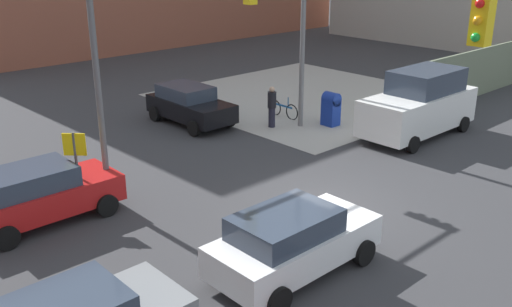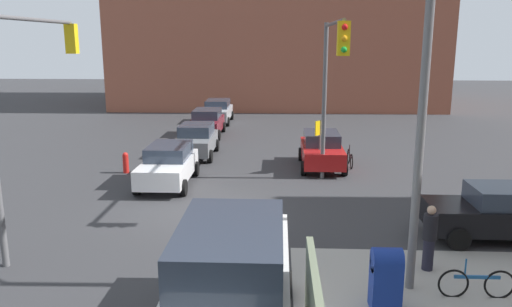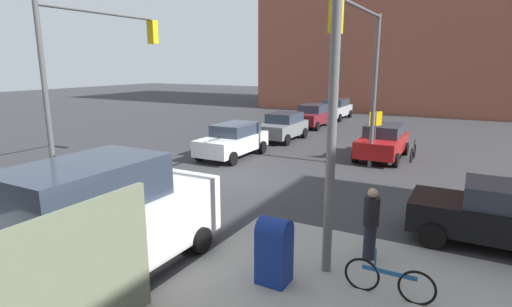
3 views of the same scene
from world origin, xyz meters
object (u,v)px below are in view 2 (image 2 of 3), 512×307
object	(u,v)px
fire_hydrant	(126,162)
coupe_maroon	(207,122)
pedestrian_crossing	(429,237)
street_lamp_corner	(407,91)
traffic_signal_se_corner	(30,82)
bicycle_at_crosswalk	(350,159)
sedan_silver	(217,111)
van_white_delivery	(233,286)
bicycle_leaning_on_fence	(476,284)
hatchback_black	(501,212)
traffic_signal_nw_corner	(331,72)
coupe_red	(322,150)
sedan_white	(168,164)
coupe_gray	(196,140)
mailbox_blue	(386,277)

from	to	relation	value
fire_hydrant	coupe_maroon	world-z (taller)	coupe_maroon
coupe_maroon	pedestrian_crossing	bearing A→B (deg)	24.57
street_lamp_corner	traffic_signal_se_corner	bearing A→B (deg)	-105.31
bicycle_at_crosswalk	sedan_silver	bearing A→B (deg)	-147.79
bicycle_at_crosswalk	coupe_maroon	bearing A→B (deg)	-132.86
traffic_signal_se_corner	van_white_delivery	xyz separation A→B (m)	(5.46, 6.30, -3.37)
pedestrian_crossing	bicycle_leaning_on_fence	size ratio (longest dim) A/B	0.99
hatchback_black	bicycle_at_crosswalk	bearing A→B (deg)	-159.85
traffic_signal_nw_corner	coupe_maroon	bearing A→B (deg)	-151.92
fire_hydrant	coupe_red	size ratio (longest dim) A/B	0.23
hatchback_black	bicycle_at_crosswalk	size ratio (longest dim) A/B	2.36
fire_hydrant	sedan_white	distance (m)	2.90
traffic_signal_se_corner	coupe_maroon	size ratio (longest dim) A/B	1.60
coupe_red	bicycle_leaning_on_fence	size ratio (longest dim) A/B	2.34
coupe_gray	sedan_silver	bearing A→B (deg)	-178.81
traffic_signal_nw_corner	coupe_gray	bearing A→B (deg)	-135.87
traffic_signal_se_corner	sedan_silver	distance (m)	22.03
traffic_signal_nw_corner	hatchback_black	bearing A→B (deg)	48.65
van_white_delivery	bicycle_leaning_on_fence	world-z (taller)	van_white_delivery
hatchback_black	sedan_white	world-z (taller)	same
hatchback_black	sedan_white	xyz separation A→B (m)	(-5.28, -11.11, 0.00)
coupe_maroon	traffic_signal_se_corner	bearing A→B (deg)	-9.10
traffic_signal_se_corner	bicycle_at_crosswalk	world-z (taller)	traffic_signal_se_corner
mailbox_blue	sedan_white	xyz separation A→B (m)	(-9.49, -6.89, 0.08)
traffic_signal_nw_corner	coupe_red	bearing A→B (deg)	178.37
bicycle_leaning_on_fence	fire_hydrant	bearing A→B (deg)	-132.93
traffic_signal_se_corner	hatchback_black	distance (m)	14.25
traffic_signal_se_corner	coupe_red	xyz separation A→B (m)	(-8.76, 9.12, -3.80)
traffic_signal_nw_corner	mailbox_blue	world-z (taller)	traffic_signal_nw_corner
traffic_signal_se_corner	bicycle_at_crosswalk	size ratio (longest dim) A/B	3.71
coupe_maroon	bicycle_at_crosswalk	distance (m)	10.75
coupe_gray	van_white_delivery	world-z (taller)	van_white_delivery
mailbox_blue	pedestrian_crossing	xyz separation A→B (m)	(-2.00, 1.50, 0.14)
coupe_maroon	sedan_silver	xyz separation A→B (m)	(-5.12, 0.04, 0.00)
traffic_signal_nw_corner	bicycle_leaning_on_fence	distance (m)	9.28
street_lamp_corner	hatchback_black	distance (m)	6.18
traffic_signal_se_corner	sedan_white	xyz separation A→B (m)	(-5.59, 2.61, -3.80)
coupe_gray	traffic_signal_se_corner	bearing A→B (deg)	-15.06
coupe_maroon	bicycle_leaning_on_fence	world-z (taller)	coupe_maroon
sedan_silver	van_white_delivery	distance (m)	27.24
mailbox_blue	fire_hydrant	world-z (taller)	mailbox_blue
fire_hydrant	van_white_delivery	bearing A→B (deg)	25.18
mailbox_blue	fire_hydrant	distance (m)	14.50
sedan_silver	sedan_white	bearing A→B (deg)	-0.21
sedan_white	van_white_delivery	bearing A→B (deg)	18.44
traffic_signal_nw_corner	coupe_gray	world-z (taller)	traffic_signal_nw_corner
coupe_red	sedan_silver	bearing A→B (deg)	-153.21
coupe_red	sedan_white	xyz separation A→B (m)	(3.17, -6.51, 0.00)
sedan_silver	pedestrian_crossing	bearing A→B (deg)	19.57
sedan_white	bicycle_leaning_on_fence	distance (m)	12.72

